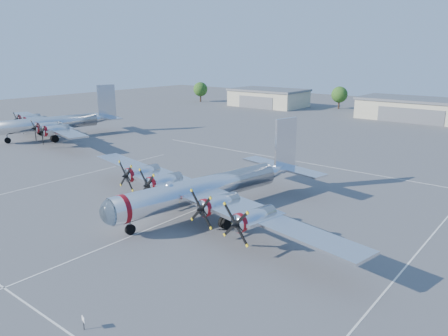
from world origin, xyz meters
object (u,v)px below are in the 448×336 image
Objects in this scene: bomber_west at (56,138)px; info_placard at (83,321)px; tree_west at (339,95)px; hangar_west at (268,98)px; main_bomber_b29 at (210,211)px; hangar_center at (419,109)px; tree_far_west at (200,89)px.

bomber_west is 41.29× the size of info_placard.
hangar_west is at bearing -158.11° from tree_west.
info_placard is at bearing -59.24° from main_bomber_b29.
bomber_west is at bearing -125.27° from hangar_center.
hangar_center is 31.21× the size of info_placard.
hangar_center is 4.31× the size of tree_far_west.
bomber_west reaches higher than main_bomber_b29.
bomber_west is (-4.66, -70.22, -2.71)m from hangar_west.
tree_far_west reaches higher than info_placard.
hangar_west is 0.79× the size of hangar_center.
hangar_west is at bearing 9.01° from tree_far_west.
hangar_west is 70.42m from bomber_west.
tree_far_west reaches higher than main_bomber_b29.
info_placard is (58.56, -32.94, 0.64)m from bomber_west.
main_bomber_b29 reaches higher than info_placard.
hangar_west is at bearing 130.35° from main_bomber_b29.
tree_far_west is at bearing 144.08° from info_placard.
tree_far_west is at bearing 143.27° from main_bomber_b29.
tree_west reaches higher than info_placard.
bomber_west is at bearing 177.51° from main_bomber_b29.
main_bomber_b29 is at bearing -89.00° from hangar_center.
hangar_center is 70.13m from tree_far_west.
hangar_center reaches higher than main_bomber_b29.
tree_west is 116.30m from info_placard.
hangar_west is 0.55× the size of main_bomber_b29.
main_bomber_b29 is (71.44, -78.47, -4.22)m from tree_far_west.
hangar_center reaches higher than info_placard.
tree_west is (-25.00, 8.04, 1.51)m from hangar_center.
info_placard is (7.46, -20.72, 0.64)m from main_bomber_b29.
tree_west is 7.25× the size of info_placard.
hangar_center is 86.04m from bomber_west.
info_placard is at bearing -51.50° from tree_far_west.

